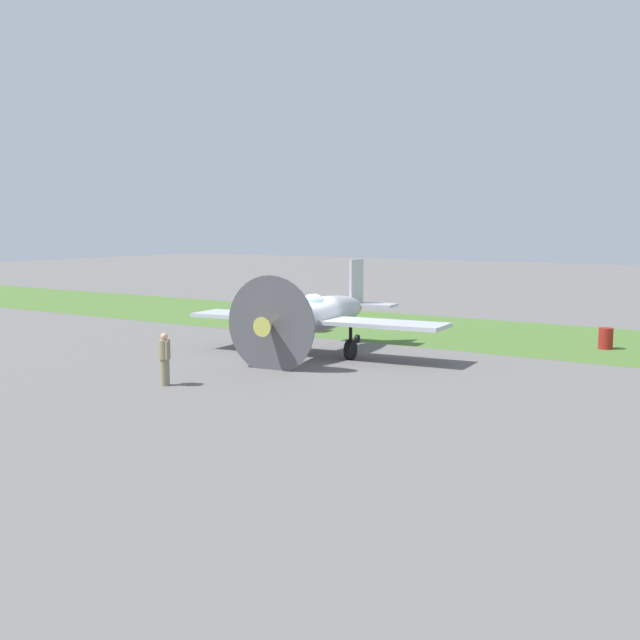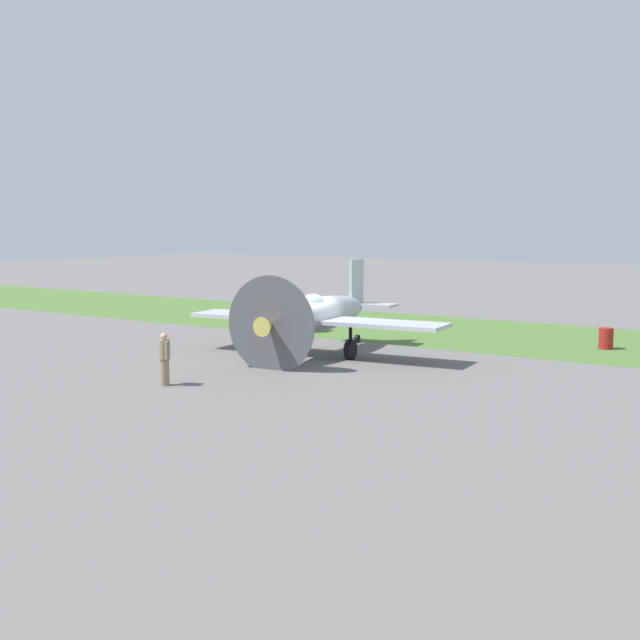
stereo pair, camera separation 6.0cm
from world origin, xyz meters
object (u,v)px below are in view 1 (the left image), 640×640
ground_crew_chief (165,358)px  supply_crate (313,325)px  fuel_drum (606,338)px  runway_marker_cone (240,326)px  airplane_lead (318,315)px

ground_crew_chief → supply_crate: ground_crew_chief is taller
fuel_drum → runway_marker_cone: fuel_drum is taller
supply_crate → runway_marker_cone: 3.61m
ground_crew_chief → runway_marker_cone: bearing=145.8°
ground_crew_chief → fuel_drum: bearing=84.8°
airplane_lead → fuel_drum: (-9.20, -8.02, -1.17)m
fuel_drum → supply_crate: bearing=9.4°
ground_crew_chief → supply_crate: size_ratio=1.92×
airplane_lead → supply_crate: size_ratio=12.12×
fuel_drum → ground_crew_chief: bearing=58.1°
ground_crew_chief → fuel_drum: 18.74m
ground_crew_chief → supply_crate: (3.50, -13.69, -0.59)m
airplane_lead → supply_crate: bearing=-60.7°
ground_crew_chief → runway_marker_cone: ground_crew_chief is taller
fuel_drum → airplane_lead: bearing=41.1°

